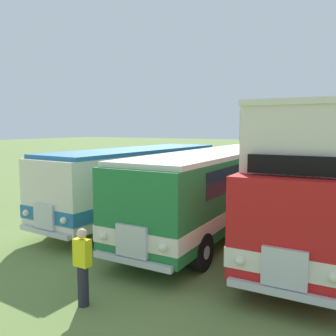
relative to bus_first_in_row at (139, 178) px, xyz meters
The scene contains 5 objects.
ground_plane 7.28m from the bus_first_in_row, ahead, with size 200.00×200.00×0.00m, color olive.
bus_first_in_row is the anchor object (origin of this frame).
bus_second_in_row 3.54m from the bus_first_in_row, ahead, with size 2.67×11.59×2.99m.
bus_third_in_row 7.10m from the bus_first_in_row, ahead, with size 2.79×10.94×4.49m.
marshal_person 7.73m from the bus_first_in_row, 64.82° to the right, with size 0.36×0.24×1.73m.
Camera 1 is at (1.49, -12.44, 3.88)m, focal length 38.17 mm.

